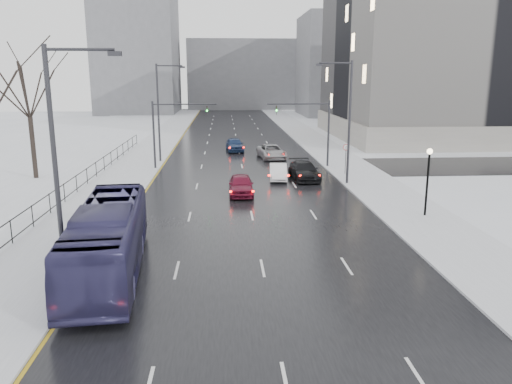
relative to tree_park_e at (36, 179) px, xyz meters
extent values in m
cube|color=black|center=(18.20, 16.00, 0.02)|extent=(16.00, 150.00, 0.04)
cube|color=black|center=(18.20, 4.00, 0.02)|extent=(130.00, 10.00, 0.04)
cube|color=silver|center=(7.70, 16.00, 0.08)|extent=(5.00, 150.00, 0.16)
cube|color=silver|center=(28.70, 16.00, 0.08)|extent=(5.00, 150.00, 0.16)
cube|color=white|center=(-1.80, 16.00, 0.06)|extent=(14.00, 150.00, 0.12)
cube|color=black|center=(5.20, -14.00, 1.41)|extent=(0.04, 70.00, 0.05)
cube|color=black|center=(5.20, -14.00, 0.41)|extent=(0.04, 70.00, 0.05)
cylinder|color=black|center=(5.20, -14.00, 0.81)|extent=(0.06, 0.06, 1.30)
cylinder|color=#2D2D33|center=(26.60, -4.00, 5.00)|extent=(0.20, 0.20, 10.00)
cylinder|color=#2D2D33|center=(25.30, -4.00, 9.80)|extent=(2.60, 0.12, 0.12)
cube|color=#2D2D33|center=(24.00, -4.00, 9.65)|extent=(0.50, 0.25, 0.18)
cylinder|color=#2D2D33|center=(9.80, -24.00, 5.00)|extent=(0.20, 0.20, 10.00)
cylinder|color=#2D2D33|center=(11.10, -24.00, 9.80)|extent=(2.60, 0.12, 0.12)
cube|color=#2D2D33|center=(12.40, -24.00, 9.65)|extent=(0.50, 0.25, 0.18)
cylinder|color=#2D2D33|center=(9.80, 8.00, 5.00)|extent=(0.20, 0.20, 10.00)
cylinder|color=#2D2D33|center=(11.10, 8.00, 9.80)|extent=(2.60, 0.12, 0.12)
cube|color=#2D2D33|center=(12.40, 8.00, 9.65)|extent=(0.50, 0.25, 0.18)
cylinder|color=black|center=(29.20, -14.00, 2.16)|extent=(0.14, 0.14, 4.00)
sphere|color=#FFE5B2|center=(29.20, -14.00, 4.26)|extent=(0.36, 0.36, 0.36)
cylinder|color=#2D2D33|center=(26.60, 4.00, 3.25)|extent=(0.20, 0.20, 6.50)
cylinder|color=#2D2D33|center=(23.60, 4.00, 6.20)|extent=(6.00, 0.12, 0.12)
imported|color=#2D2D33|center=(21.50, 4.00, 5.60)|extent=(0.15, 0.18, 0.90)
sphere|color=#19FF33|center=(21.50, 3.85, 5.60)|extent=(0.16, 0.16, 0.16)
cylinder|color=#2D2D33|center=(9.80, 4.00, 3.25)|extent=(0.20, 0.20, 6.50)
cylinder|color=#2D2D33|center=(12.80, 4.00, 6.20)|extent=(6.00, 0.12, 0.12)
imported|color=#2D2D33|center=(14.90, 4.00, 5.60)|extent=(0.15, 0.18, 0.90)
sphere|color=#19FF33|center=(14.90, 3.85, 5.60)|extent=(0.16, 0.16, 0.16)
cylinder|color=#2D2D33|center=(27.40, 0.00, 1.41)|extent=(0.06, 0.06, 2.50)
cylinder|color=white|center=(27.40, 0.00, 2.56)|extent=(0.60, 0.03, 0.60)
torus|color=#B20C0C|center=(27.40, 0.00, 2.56)|extent=(0.58, 0.06, 0.58)
cube|color=gray|center=(53.20, 28.00, 12.00)|extent=(40.00, 30.00, 24.00)
cube|color=gray|center=(53.20, 28.00, 1.50)|extent=(40.60, 30.60, 3.00)
cube|color=slate|center=(46.20, 71.00, 11.00)|extent=(24.00, 20.00, 22.00)
cube|color=slate|center=(-3.80, 81.00, 14.00)|extent=(18.00, 22.00, 28.00)
cube|color=slate|center=(22.20, 96.00, 9.00)|extent=(30.00, 18.00, 18.00)
imported|color=navy|center=(11.20, -22.11, 1.64)|extent=(3.74, 11.71, 3.21)
imported|color=maroon|center=(17.70, -7.17, 0.81)|extent=(1.84, 4.53, 1.54)
imported|color=white|center=(21.10, -1.76, 0.73)|extent=(1.79, 4.28, 1.38)
imported|color=#9F9FA2|center=(21.59, 9.53, 0.79)|extent=(3.16, 5.66, 1.50)
imported|color=black|center=(23.37, -1.76, 0.80)|extent=(2.45, 5.38, 1.53)
imported|color=navy|center=(17.70, 15.11, 0.84)|extent=(2.28, 4.82, 1.59)
camera|label=1|loc=(16.51, -43.88, 8.84)|focal=35.00mm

